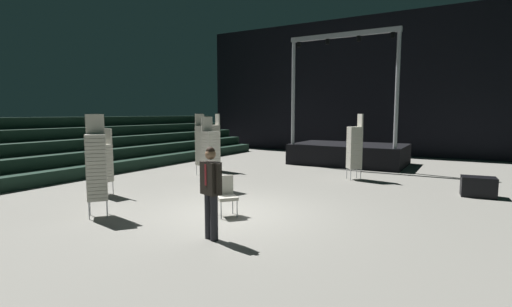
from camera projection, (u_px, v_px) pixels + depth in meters
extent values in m
cube|color=gray|center=(231.00, 215.00, 9.06)|extent=(22.00, 30.00, 0.10)
cube|color=black|center=(374.00, 86.00, 21.57)|extent=(22.00, 0.30, 8.00)
cube|color=black|center=(72.00, 173.00, 13.66)|extent=(0.75, 24.00, 0.45)
cube|color=black|center=(59.00, 160.00, 13.98)|extent=(0.75, 24.00, 0.45)
cube|color=black|center=(47.00, 147.00, 14.31)|extent=(0.75, 24.00, 0.45)
cube|color=black|center=(35.00, 135.00, 14.63)|extent=(0.75, 24.00, 0.45)
cube|color=black|center=(23.00, 123.00, 14.95)|extent=(0.75, 24.00, 0.45)
cube|color=black|center=(349.00, 154.00, 17.80)|extent=(5.10, 3.34, 0.96)
cylinder|color=#9EA0A8|center=(293.00, 93.00, 17.41)|extent=(0.16, 0.16, 4.81)
cylinder|color=#9EA0A8|center=(397.00, 90.00, 15.13)|extent=(0.16, 0.16, 4.81)
cube|color=#9EA0A8|center=(343.00, 35.00, 16.01)|extent=(4.80, 0.20, 0.20)
cylinder|color=black|center=(299.00, 45.00, 17.05)|extent=(0.18, 0.18, 0.22)
cylinder|color=black|center=(328.00, 42.00, 16.38)|extent=(0.18, 0.18, 0.22)
cylinder|color=black|center=(359.00, 39.00, 15.70)|extent=(0.18, 0.18, 0.22)
cylinder|color=black|center=(393.00, 35.00, 15.02)|extent=(0.18, 0.18, 0.22)
cylinder|color=black|center=(214.00, 218.00, 7.04)|extent=(0.15, 0.15, 0.88)
cylinder|color=black|center=(209.00, 216.00, 7.17)|extent=(0.15, 0.15, 0.88)
cube|color=silver|center=(208.00, 178.00, 6.99)|extent=(0.20, 0.15, 0.62)
cube|color=black|center=(211.00, 178.00, 7.03)|extent=(0.45, 0.34, 0.62)
cube|color=maroon|center=(206.00, 175.00, 6.94)|extent=(0.06, 0.03, 0.40)
cylinder|color=black|center=(218.00, 179.00, 6.85)|extent=(0.12, 0.12, 0.57)
cylinder|color=black|center=(204.00, 176.00, 7.20)|extent=(0.12, 0.12, 0.57)
sphere|color=#936B4C|center=(210.00, 154.00, 6.98)|extent=(0.20, 0.20, 0.20)
sphere|color=black|center=(210.00, 151.00, 6.97)|extent=(0.17, 0.17, 0.17)
cylinder|color=#B2B5BA|center=(107.00, 209.00, 8.60)|extent=(0.02, 0.02, 0.40)
cylinder|color=#B2B5BA|center=(89.00, 211.00, 8.46)|extent=(0.02, 0.02, 0.40)
cylinder|color=#B2B5BA|center=(107.00, 206.00, 8.95)|extent=(0.02, 0.02, 0.40)
cylinder|color=#B2B5BA|center=(90.00, 207.00, 8.81)|extent=(0.02, 0.02, 0.40)
cube|color=#B7B2A3|center=(98.00, 198.00, 8.68)|extent=(0.62, 0.62, 0.08)
cube|color=#B7B2A3|center=(98.00, 194.00, 8.67)|extent=(0.62, 0.62, 0.08)
cube|color=#B7B2A3|center=(98.00, 191.00, 8.66)|extent=(0.62, 0.62, 0.08)
cube|color=#B7B2A3|center=(97.00, 187.00, 8.65)|extent=(0.62, 0.62, 0.08)
cube|color=#B7B2A3|center=(97.00, 184.00, 8.64)|extent=(0.62, 0.62, 0.08)
cube|color=#B7B2A3|center=(97.00, 180.00, 8.63)|extent=(0.62, 0.62, 0.08)
cube|color=#B7B2A3|center=(97.00, 176.00, 8.63)|extent=(0.62, 0.62, 0.08)
cube|color=#B7B2A3|center=(97.00, 173.00, 8.62)|extent=(0.62, 0.62, 0.08)
cube|color=#B7B2A3|center=(97.00, 169.00, 8.61)|extent=(0.62, 0.62, 0.08)
cube|color=#B7B2A3|center=(96.00, 166.00, 8.60)|extent=(0.62, 0.62, 0.08)
cube|color=#B7B2A3|center=(96.00, 162.00, 8.59)|extent=(0.62, 0.62, 0.08)
cube|color=#B7B2A3|center=(96.00, 158.00, 8.58)|extent=(0.62, 0.62, 0.08)
cube|color=#B7B2A3|center=(96.00, 155.00, 8.57)|extent=(0.62, 0.62, 0.08)
cube|color=#B7B2A3|center=(96.00, 151.00, 8.56)|extent=(0.62, 0.62, 0.08)
cube|color=#B7B2A3|center=(96.00, 147.00, 8.55)|extent=(0.62, 0.62, 0.08)
cube|color=#B7B2A3|center=(95.00, 144.00, 8.54)|extent=(0.62, 0.62, 0.08)
cube|color=#B7B2A3|center=(95.00, 140.00, 8.53)|extent=(0.62, 0.62, 0.08)
cube|color=#B7B2A3|center=(95.00, 136.00, 8.53)|extent=(0.62, 0.62, 0.08)
cube|color=#B7B2A3|center=(95.00, 124.00, 8.68)|extent=(0.29, 0.35, 0.46)
cylinder|color=#B2B5BA|center=(351.00, 175.00, 13.42)|extent=(0.02, 0.02, 0.40)
cylinder|color=#B2B5BA|center=(347.00, 173.00, 13.79)|extent=(0.02, 0.02, 0.40)
cylinder|color=#B2B5BA|center=(361.00, 175.00, 13.47)|extent=(0.02, 0.02, 0.40)
cylinder|color=#B2B5BA|center=(356.00, 173.00, 13.84)|extent=(0.02, 0.02, 0.40)
cube|color=#B7B2A3|center=(354.00, 167.00, 13.60)|extent=(0.62, 0.62, 0.08)
cube|color=#B7B2A3|center=(354.00, 165.00, 13.60)|extent=(0.62, 0.62, 0.08)
cube|color=#B7B2A3|center=(354.00, 163.00, 13.59)|extent=(0.62, 0.62, 0.08)
cube|color=#B7B2A3|center=(354.00, 160.00, 13.58)|extent=(0.62, 0.62, 0.08)
cube|color=#B7B2A3|center=(354.00, 158.00, 13.57)|extent=(0.62, 0.62, 0.08)
cube|color=#B7B2A3|center=(354.00, 156.00, 13.56)|extent=(0.62, 0.62, 0.08)
cube|color=#B7B2A3|center=(354.00, 154.00, 13.55)|extent=(0.62, 0.62, 0.08)
cube|color=#B7B2A3|center=(354.00, 151.00, 13.54)|extent=(0.62, 0.62, 0.08)
cube|color=#B7B2A3|center=(354.00, 149.00, 13.53)|extent=(0.62, 0.62, 0.08)
cube|color=#B7B2A3|center=(354.00, 147.00, 13.52)|extent=(0.62, 0.62, 0.08)
cube|color=#B7B2A3|center=(354.00, 144.00, 13.51)|extent=(0.62, 0.62, 0.08)
cube|color=#B7B2A3|center=(355.00, 142.00, 13.50)|extent=(0.62, 0.62, 0.08)
cube|color=#B7B2A3|center=(355.00, 140.00, 13.50)|extent=(0.62, 0.62, 0.08)
cube|color=#B7B2A3|center=(355.00, 137.00, 13.49)|extent=(0.62, 0.62, 0.08)
cube|color=#B7B2A3|center=(355.00, 135.00, 13.48)|extent=(0.62, 0.62, 0.08)
cube|color=#B7B2A3|center=(355.00, 133.00, 13.47)|extent=(0.62, 0.62, 0.08)
cube|color=#B7B2A3|center=(355.00, 130.00, 13.46)|extent=(0.62, 0.62, 0.08)
cube|color=#B7B2A3|center=(355.00, 128.00, 13.45)|extent=(0.62, 0.62, 0.08)
cube|color=#B7B2A3|center=(360.00, 120.00, 13.45)|extent=(0.29, 0.35, 0.46)
cylinder|color=#B2B5BA|center=(219.00, 183.00, 11.88)|extent=(0.02, 0.02, 0.40)
cylinder|color=#B2B5BA|center=(210.00, 184.00, 11.63)|extent=(0.02, 0.02, 0.40)
cylinder|color=#B2B5BA|center=(213.00, 181.00, 12.17)|extent=(0.02, 0.02, 0.40)
cylinder|color=#B2B5BA|center=(203.00, 183.00, 11.91)|extent=(0.02, 0.02, 0.40)
cube|color=#B7B2A3|center=(211.00, 175.00, 11.87)|extent=(0.56, 0.56, 0.08)
cube|color=#B7B2A3|center=(211.00, 173.00, 11.86)|extent=(0.56, 0.56, 0.08)
cube|color=#B7B2A3|center=(211.00, 170.00, 11.85)|extent=(0.56, 0.56, 0.08)
cube|color=#B7B2A3|center=(211.00, 167.00, 11.85)|extent=(0.56, 0.56, 0.08)
cube|color=#B7B2A3|center=(211.00, 165.00, 11.84)|extent=(0.56, 0.56, 0.08)
cube|color=#B7B2A3|center=(211.00, 162.00, 11.83)|extent=(0.56, 0.56, 0.08)
cube|color=#B7B2A3|center=(211.00, 159.00, 11.82)|extent=(0.56, 0.56, 0.08)
cube|color=#B7B2A3|center=(211.00, 157.00, 11.81)|extent=(0.56, 0.56, 0.08)
cube|color=#B7B2A3|center=(211.00, 154.00, 11.80)|extent=(0.56, 0.56, 0.08)
cube|color=#B7B2A3|center=(211.00, 151.00, 11.79)|extent=(0.56, 0.56, 0.08)
cube|color=#B7B2A3|center=(211.00, 149.00, 11.78)|extent=(0.56, 0.56, 0.08)
cube|color=#B7B2A3|center=(211.00, 146.00, 11.77)|extent=(0.56, 0.56, 0.08)
cube|color=#B7B2A3|center=(211.00, 143.00, 11.76)|extent=(0.56, 0.56, 0.08)
cube|color=#B7B2A3|center=(211.00, 141.00, 11.75)|extent=(0.56, 0.56, 0.08)
cube|color=#B7B2A3|center=(211.00, 138.00, 11.75)|extent=(0.56, 0.56, 0.08)
cube|color=#B7B2A3|center=(211.00, 135.00, 11.74)|extent=(0.56, 0.56, 0.08)
cube|color=#B7B2A3|center=(210.00, 133.00, 11.73)|extent=(0.56, 0.56, 0.08)
cube|color=#B7B2A3|center=(207.00, 124.00, 11.84)|extent=(0.17, 0.40, 0.46)
cylinder|color=#B2B5BA|center=(211.00, 167.00, 15.42)|extent=(0.02, 0.02, 0.40)
cylinder|color=#B2B5BA|center=(208.00, 166.00, 15.75)|extent=(0.02, 0.02, 0.40)
cylinder|color=#B2B5BA|center=(220.00, 166.00, 15.59)|extent=(0.02, 0.02, 0.40)
cylinder|color=#B2B5BA|center=(216.00, 165.00, 15.92)|extent=(0.02, 0.02, 0.40)
cube|color=#B7B2A3|center=(214.00, 160.00, 15.64)|extent=(0.61, 0.61, 0.08)
cube|color=#B7B2A3|center=(214.00, 158.00, 15.64)|extent=(0.61, 0.61, 0.08)
cube|color=#B7B2A3|center=(214.00, 156.00, 15.63)|extent=(0.61, 0.61, 0.08)
cube|color=#B7B2A3|center=(214.00, 154.00, 15.62)|extent=(0.61, 0.61, 0.08)
cube|color=#B7B2A3|center=(214.00, 152.00, 15.61)|extent=(0.61, 0.61, 0.08)
cube|color=#B7B2A3|center=(213.00, 150.00, 15.60)|extent=(0.61, 0.61, 0.08)
cube|color=#B7B2A3|center=(213.00, 148.00, 15.59)|extent=(0.61, 0.61, 0.08)
cube|color=#B7B2A3|center=(213.00, 146.00, 15.58)|extent=(0.61, 0.61, 0.08)
cube|color=#B7B2A3|center=(213.00, 144.00, 15.57)|extent=(0.61, 0.61, 0.08)
cube|color=#B7B2A3|center=(213.00, 142.00, 15.56)|extent=(0.61, 0.61, 0.08)
cube|color=#B7B2A3|center=(213.00, 140.00, 15.55)|extent=(0.61, 0.61, 0.08)
cube|color=#B7B2A3|center=(213.00, 138.00, 15.54)|extent=(0.61, 0.61, 0.08)
cube|color=#B7B2A3|center=(213.00, 136.00, 15.54)|extent=(0.61, 0.61, 0.08)
cube|color=#B7B2A3|center=(213.00, 134.00, 15.53)|extent=(0.61, 0.61, 0.08)
cube|color=#B7B2A3|center=(213.00, 132.00, 15.52)|extent=(0.61, 0.61, 0.08)
cube|color=#B7B2A3|center=(213.00, 130.00, 15.51)|extent=(0.61, 0.61, 0.08)
cube|color=#B7B2A3|center=(213.00, 128.00, 15.50)|extent=(0.61, 0.61, 0.08)
cube|color=#B7B2A3|center=(213.00, 126.00, 15.49)|extent=(0.61, 0.61, 0.08)
cube|color=#B7B2A3|center=(218.00, 119.00, 15.55)|extent=(0.37, 0.26, 0.46)
cylinder|color=#B2B5BA|center=(101.00, 190.00, 10.75)|extent=(0.02, 0.02, 0.40)
cylinder|color=#B2B5BA|center=(94.00, 188.00, 11.00)|extent=(0.02, 0.02, 0.40)
cylinder|color=#B2B5BA|center=(113.00, 188.00, 11.04)|extent=(0.02, 0.02, 0.40)
cylinder|color=#B2B5BA|center=(107.00, 187.00, 11.29)|extent=(0.02, 0.02, 0.40)
cube|color=#B7B2A3|center=(103.00, 180.00, 10.99)|extent=(0.52, 0.52, 0.08)
cube|color=#B7B2A3|center=(103.00, 177.00, 10.99)|extent=(0.52, 0.52, 0.08)
cube|color=#B7B2A3|center=(103.00, 175.00, 10.98)|extent=(0.52, 0.52, 0.08)
cube|color=#B7B2A3|center=(103.00, 172.00, 10.97)|extent=(0.52, 0.52, 0.08)
cube|color=#B7B2A3|center=(103.00, 169.00, 10.96)|extent=(0.52, 0.52, 0.08)
cube|color=#B7B2A3|center=(103.00, 166.00, 10.95)|extent=(0.52, 0.52, 0.08)
cube|color=#B7B2A3|center=(103.00, 163.00, 10.94)|extent=(0.52, 0.52, 0.08)
cube|color=#B7B2A3|center=(103.00, 160.00, 10.93)|extent=(0.52, 0.52, 0.08)
cube|color=#B7B2A3|center=(102.00, 157.00, 10.92)|extent=(0.52, 0.52, 0.08)
cube|color=#B7B2A3|center=(102.00, 154.00, 10.91)|extent=(0.52, 0.52, 0.08)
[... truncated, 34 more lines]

